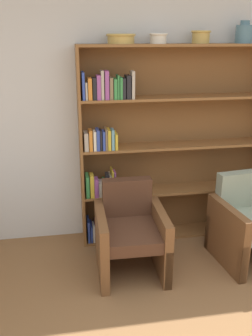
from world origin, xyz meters
The scene contains 8 objects.
wall_back centered at (0.00, 2.36, 1.38)m, with size 12.00×0.06×2.75m.
bookshelf centered at (-0.09, 2.19, 1.03)m, with size 2.06×0.30×2.09m.
bowl_copper centered at (-0.52, 2.17, 2.14)m, with size 0.28×0.28×0.09m.
bowl_terracotta centered at (-0.15, 2.17, 2.14)m, with size 0.18×0.18×0.10m.
bowl_slate centered at (0.28, 2.17, 2.16)m, with size 0.19×0.19×0.12m.
vase_tall centered at (0.73, 2.17, 2.18)m, with size 0.17×0.17×0.22m.
armchair_leather centered at (-0.53, 1.55, 0.39)m, with size 0.65×0.69×0.85m.
armchair_cushioned centered at (0.68, 1.55, 0.39)m, with size 0.72×0.75×0.85m.
Camera 1 is at (-1.09, -1.54, 2.18)m, focal length 40.00 mm.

